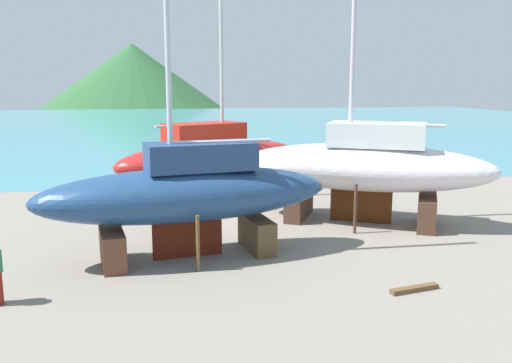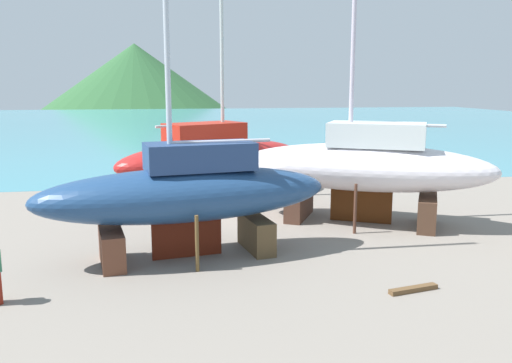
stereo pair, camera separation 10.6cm
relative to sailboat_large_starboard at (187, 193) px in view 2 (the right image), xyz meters
name	(u,v)px [view 2 (the right image)]	position (x,y,z in m)	size (l,w,h in m)	color
ground_plane	(275,247)	(3.10, 0.58, -2.20)	(48.26, 48.26, 0.00)	gray
sea_water	(193,124)	(3.10, 62.93, -2.20)	(141.56, 100.56, 0.01)	teal
headland_hill	(136,104)	(-9.58, 145.86, -2.20)	(99.35, 99.35, 35.18)	#2E5D32
sailboat_large_starboard	(187,193)	(0.00, 0.00, 0.00)	(10.12, 4.35, 14.44)	brown
sailboat_mid_port	(363,165)	(7.36, 3.40, 0.23)	(10.93, 7.81, 18.80)	#4E3124
sailboat_far_slipway	(213,158)	(1.63, 9.00, -0.08)	(10.79, 7.57, 16.15)	brown
timber_short_skew	(413,289)	(6.09, -4.12, -2.13)	(1.52, 0.23, 0.13)	brown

